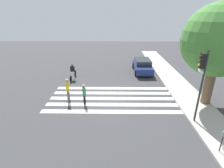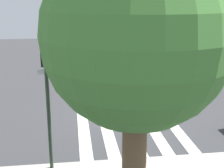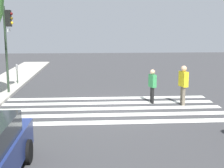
% 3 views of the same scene
% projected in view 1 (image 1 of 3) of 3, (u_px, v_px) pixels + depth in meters
% --- Properties ---
extents(ground_plane, '(60.00, 60.00, 0.00)m').
position_uv_depth(ground_plane, '(112.00, 98.00, 14.21)').
color(ground_plane, '#38383A').
extents(sidewalk_curb, '(36.00, 2.50, 0.14)m').
position_uv_depth(sidewalk_curb, '(189.00, 98.00, 14.12)').
color(sidewalk_curb, '#ADA89E').
rests_on(sidewalk_curb, ground_plane).
extents(crosswalk_stripes, '(4.59, 10.00, 0.01)m').
position_uv_depth(crosswalk_stripes, '(112.00, 98.00, 14.21)').
color(crosswalk_stripes, silver).
rests_on(crosswalk_stripes, ground_plane).
extents(traffic_light, '(0.60, 0.50, 4.64)m').
position_uv_depth(traffic_light, '(202.00, 74.00, 9.91)').
color(traffic_light, '#283828').
rests_on(traffic_light, ground_plane).
extents(parking_meter, '(0.15, 0.15, 1.34)m').
position_uv_depth(parking_meter, '(223.00, 137.00, 8.32)').
color(parking_meter, '#283828').
rests_on(parking_meter, ground_plane).
extents(street_tree, '(4.90, 4.90, 7.23)m').
position_uv_depth(street_tree, '(219.00, 41.00, 11.57)').
color(street_tree, brown).
rests_on(street_tree, ground_plane).
extents(pedestrian_child_with_backpack, '(0.55, 0.35, 1.84)m').
position_uv_depth(pedestrian_child_with_backpack, '(68.00, 89.00, 13.45)').
color(pedestrian_child_with_backpack, '#6B6051').
rests_on(pedestrian_child_with_backpack, ground_plane).
extents(pedestrian_adult_blue_shirt, '(0.49, 0.33, 1.61)m').
position_uv_depth(pedestrian_adult_blue_shirt, '(84.00, 93.00, 13.02)').
color(pedestrian_adult_blue_shirt, black).
rests_on(pedestrian_adult_blue_shirt, ground_plane).
extents(cyclist_near_curb, '(2.41, 0.41, 1.61)m').
position_uv_depth(cyclist_near_curb, '(73.00, 71.00, 18.05)').
color(cyclist_near_curb, black).
rests_on(cyclist_near_curb, ground_plane).
extents(car_parked_far_curb, '(4.60, 1.99, 1.51)m').
position_uv_depth(car_parked_far_curb, '(142.00, 65.00, 20.26)').
color(car_parked_far_curb, navy).
rests_on(car_parked_far_curb, ground_plane).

